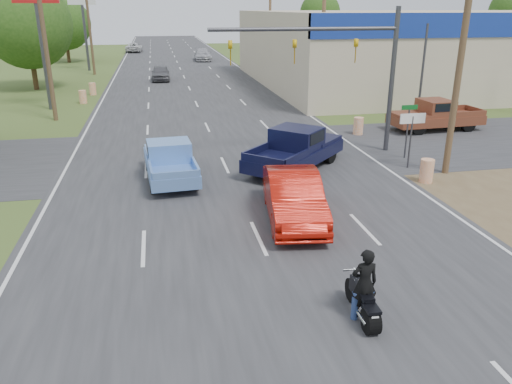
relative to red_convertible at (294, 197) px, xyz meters
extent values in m
cube|color=#2D2D30|center=(-1.48, 30.75, -0.82)|extent=(15.00, 180.00, 0.02)
cube|color=#2D2D30|center=(-1.48, 8.75, -0.82)|extent=(120.00, 10.00, 0.02)
cube|color=#B7A88C|center=(30.52, 30.75, 2.47)|extent=(50.00, 28.00, 6.60)
cylinder|color=#4C3823|center=(8.02, 3.75, 4.17)|extent=(0.28, 0.28, 10.00)
cylinder|color=#4C3823|center=(8.02, 21.75, 4.17)|extent=(0.28, 0.28, 10.00)
cylinder|color=#4C3823|center=(8.02, 39.75, 4.17)|extent=(0.28, 0.28, 10.00)
cylinder|color=#4C3823|center=(-10.98, 18.75, 4.17)|extent=(0.28, 0.28, 10.00)
cylinder|color=#4C3823|center=(-10.98, 42.75, 4.17)|extent=(0.28, 0.28, 10.00)
cylinder|color=#422D19|center=(-14.98, 32.75, 0.79)|extent=(0.44, 0.44, 3.24)
sphere|color=#214714|center=(-14.98, 32.75, 4.75)|extent=(7.56, 7.56, 7.56)
cylinder|color=#422D19|center=(-15.68, 56.75, 0.61)|extent=(0.44, 0.44, 2.88)
sphere|color=#214714|center=(-15.68, 56.75, 4.13)|extent=(6.72, 6.72, 6.72)
cylinder|color=#422D19|center=(53.52, 60.75, 0.97)|extent=(0.44, 0.44, 3.60)
cylinder|color=#422D19|center=(28.52, 85.75, 0.88)|extent=(0.44, 0.44, 3.42)
sphere|color=#214714|center=(28.52, 85.75, 5.06)|extent=(7.98, 7.98, 7.98)
cylinder|color=#422D19|center=(-31.48, 85.75, 1.06)|extent=(0.44, 0.44, 3.78)
cylinder|color=orange|center=(6.52, 2.75, -0.33)|extent=(0.56, 0.56, 1.00)
cylinder|color=orange|center=(6.92, 11.25, -0.33)|extent=(0.56, 0.56, 1.00)
cylinder|color=orange|center=(-9.98, 24.75, -0.33)|extent=(0.56, 0.56, 1.00)
cylinder|color=orange|center=(-9.68, 28.75, -0.33)|extent=(0.56, 0.56, 1.00)
cylinder|color=#3F3F44|center=(-11.98, 22.75, 3.67)|extent=(0.30, 0.30, 9.00)
cylinder|color=#3F3F44|center=(-11.98, 46.75, 3.67)|extent=(0.30, 0.30, 9.00)
cylinder|color=#3F3F44|center=(6.72, 4.75, 0.37)|extent=(0.08, 0.08, 2.40)
cube|color=white|center=(6.72, 4.75, 1.47)|extent=(1.20, 0.05, 0.45)
cylinder|color=#3F3F44|center=(7.32, 6.25, 0.37)|extent=(0.08, 0.08, 2.40)
cube|color=#0C591E|center=(7.32, 6.25, 1.67)|extent=(0.80, 0.04, 0.22)
cylinder|color=#3F3F44|center=(7.02, 7.75, 2.67)|extent=(0.24, 0.24, 7.00)
cylinder|color=#3F3F44|center=(2.52, 7.75, 5.17)|extent=(9.00, 0.18, 0.18)
imported|color=gold|center=(5.02, 7.75, 4.72)|extent=(0.18, 0.40, 1.10)
imported|color=gold|center=(2.02, 7.75, 4.72)|extent=(0.18, 0.40, 1.10)
imported|color=gold|center=(-0.98, 7.75, 4.72)|extent=(0.18, 0.40, 1.10)
imported|color=#AA1207|center=(0.00, 0.00, 0.00)|extent=(2.39, 5.23, 1.66)
cylinder|color=black|center=(0.04, -6.56, -0.53)|extent=(0.31, 0.61, 0.61)
cylinder|color=black|center=(0.07, -5.22, -0.53)|extent=(0.13, 0.61, 0.61)
cube|color=black|center=(0.06, -5.87, -0.26)|extent=(0.23, 1.11, 0.28)
cube|color=black|center=(0.06, -5.64, -0.08)|extent=(0.25, 0.51, 0.20)
cube|color=black|center=(0.05, -6.14, -0.12)|extent=(0.29, 0.51, 0.09)
cylinder|color=white|center=(0.07, -5.36, 0.13)|extent=(0.60, 0.06, 0.05)
cube|color=white|center=(0.03, -6.76, -0.33)|extent=(0.17, 0.02, 0.11)
imported|color=black|center=(0.05, -6.01, 0.03)|extent=(0.64, 0.43, 1.72)
cylinder|color=black|center=(-4.93, 6.62, -0.45)|extent=(0.34, 0.79, 0.77)
cylinder|color=black|center=(-3.32, 6.73, -0.45)|extent=(0.34, 0.79, 0.77)
cylinder|color=black|center=(-4.73, 3.62, -0.45)|extent=(0.34, 0.79, 0.77)
cylinder|color=black|center=(-3.11, 3.73, -0.45)|extent=(0.34, 0.79, 0.77)
cube|color=#628FD2|center=(-4.02, 5.18, -0.23)|extent=(2.26, 5.13, 0.50)
cube|color=#628FD2|center=(-4.13, 6.68, 0.08)|extent=(1.96, 2.02, 0.17)
cube|color=#628FD2|center=(-4.03, 5.28, 0.42)|extent=(1.87, 1.62, 0.82)
cube|color=black|center=(-4.03, 5.28, 0.57)|extent=(1.89, 1.32, 0.43)
cube|color=#628FD2|center=(-3.86, 2.73, 0.15)|extent=(1.77, 0.20, 0.29)
cylinder|color=black|center=(2.10, 7.46, -0.39)|extent=(0.85, 0.86, 0.88)
cylinder|color=black|center=(3.43, 6.18, -0.39)|extent=(0.85, 0.86, 0.88)
cylinder|color=black|center=(-0.28, 4.98, -0.39)|extent=(0.85, 0.86, 0.88)
cylinder|color=black|center=(1.06, 3.70, -0.39)|extent=(0.85, 0.86, 0.88)
cube|color=black|center=(1.58, 5.58, -0.15)|extent=(5.55, 5.65, 0.57)
cube|color=black|center=(2.77, 6.82, 0.21)|extent=(3.01, 3.02, 0.20)
cube|color=black|center=(1.66, 5.66, 0.60)|extent=(2.65, 2.64, 0.94)
cube|color=black|center=(1.66, 5.66, 0.76)|extent=(2.44, 2.42, 0.50)
cube|color=black|center=(-0.36, 3.56, 0.29)|extent=(1.52, 1.47, 0.33)
cylinder|color=black|center=(10.28, 10.46, -0.41)|extent=(0.86, 0.36, 0.85)
cylinder|color=black|center=(10.18, 12.24, -0.41)|extent=(0.86, 0.36, 0.85)
cylinder|color=black|center=(13.57, 10.65, -0.41)|extent=(0.86, 0.36, 0.85)
cylinder|color=black|center=(13.47, 12.42, -0.41)|extent=(0.86, 0.36, 0.85)
cube|color=brown|center=(11.87, 11.44, -0.18)|extent=(5.61, 2.42, 0.55)
cube|color=brown|center=(10.23, 11.35, 0.17)|extent=(2.20, 2.12, 0.19)
cube|color=brown|center=(11.76, 11.44, 0.54)|extent=(1.76, 2.03, 0.90)
cube|color=black|center=(11.76, 11.44, 0.70)|extent=(1.43, 2.06, 0.48)
cube|color=brown|center=(14.56, 11.59, 0.25)|extent=(0.19, 1.95, 0.32)
imported|color=#56555A|center=(-3.91, 36.50, -0.09)|extent=(1.86, 4.39, 1.48)
imported|color=#B1B0B5|center=(2.11, 55.71, -0.05)|extent=(2.41, 5.50, 1.57)
imported|color=silver|center=(-7.64, 71.74, -0.09)|extent=(2.71, 5.47, 1.49)
camera|label=1|loc=(-4.34, -15.39, 6.11)|focal=35.00mm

